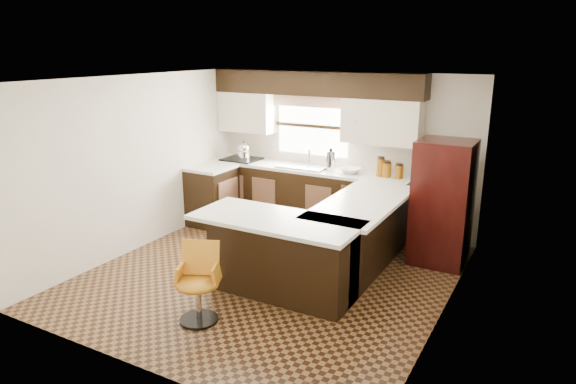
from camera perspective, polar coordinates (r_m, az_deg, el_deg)
The scene contains 30 objects.
floor at distance 6.49m, azimuth -2.06°, elevation -9.23°, with size 4.40×4.40×0.00m, color #49301A.
ceiling at distance 5.89m, azimuth -2.29°, elevation 12.42°, with size 4.40×4.40×0.00m, color silver.
wall_back at distance 8.00m, azimuth 5.99°, elevation 4.59°, with size 4.40×4.40×0.00m, color beige.
wall_front at distance 4.43m, azimuth -17.02°, elevation -5.35°, with size 4.40×4.40×0.00m, color beige.
wall_left at distance 7.36m, azimuth -16.36°, elevation 3.04°, with size 4.40×4.40×0.00m, color beige.
wall_right at distance 5.35m, azimuth 17.51°, elevation -1.76°, with size 4.40×4.40×0.00m, color beige.
base_cab_back at distance 8.10m, azimuth 2.07°, elevation -0.67°, with size 3.30×0.60×0.90m, color black.
base_cab_left at distance 8.26m, azimuth -8.38°, elevation -0.50°, with size 0.60×0.70×0.90m, color black.
counter_back at distance 7.97m, azimuth 2.11°, elevation 2.59°, with size 3.30×0.60×0.04m, color silver.
counter_left at distance 8.14m, azimuth -8.51°, elevation 2.70°, with size 0.60×0.70×0.04m, color silver.
soffit at distance 7.87m, azimuth 2.96°, elevation 11.97°, with size 3.40×0.35×0.36m, color black.
upper_cab_left at distance 8.52m, azimuth -4.57°, elevation 8.86°, with size 0.94×0.35×0.64m, color beige.
upper_cab_right at distance 7.51m, azimuth 10.39°, elevation 7.71°, with size 1.14×0.35×0.64m, color beige.
window_pane at distance 8.12m, azimuth 2.73°, elevation 7.34°, with size 1.20×0.02×0.90m, color white.
valance at distance 8.04m, azimuth 2.64°, elevation 10.05°, with size 1.30×0.06×0.18m, color #D19B93.
sink at distance 7.97m, azimuth 1.72°, elevation 2.86°, with size 0.75×0.45×0.03m, color #B2B2B7.
dishwasher at distance 7.47m, azimuth 7.94°, elevation -2.41°, with size 0.58×0.03×0.78m, color black.
cooktop at distance 8.54m, azimuth -5.17°, elevation 3.67°, with size 0.58×0.50×0.03m, color black.
peninsula_long at distance 6.47m, azimuth 7.66°, elevation -5.12°, with size 0.60×1.95×0.90m, color black.
peninsula_return at distance 5.86m, azimuth -0.70°, elevation -7.27°, with size 1.65×0.60×0.90m, color black.
counter_pen_long at distance 6.30m, azimuth 8.24°, elevation -1.18°, with size 0.84×1.95×0.04m, color silver.
counter_pen_return at distance 5.63m, azimuth -1.34°, elevation -3.12°, with size 1.89×0.84×0.04m, color silver.
refrigerator at distance 6.91m, azimuth 16.78°, elevation -1.14°, with size 0.70×0.67×1.63m, color black.
bar_chair at distance 5.40m, azimuth -10.06°, elevation -10.09°, with size 0.44×0.44×0.82m, color #C67A19, non-canonical shape.
kettle at distance 8.48m, azimuth -4.90°, elevation 4.68°, with size 0.21×0.21×0.29m, color silver, non-canonical shape.
percolator at distance 7.77m, azimuth 4.77°, elevation 3.51°, with size 0.15×0.15×0.30m, color silver.
mixing_bowl at distance 7.67m, azimuth 6.93°, elevation 2.41°, with size 0.31×0.31×0.08m, color white.
canister_large at distance 7.52m, azimuth 10.24°, elevation 2.69°, with size 0.12×0.12×0.25m, color #854D0C.
canister_med at distance 7.50m, azimuth 10.89°, elevation 2.43°, with size 0.13×0.13×0.20m, color #854D0C.
canister_small at distance 7.44m, azimuth 12.23°, elevation 2.19°, with size 0.12×0.12×0.19m, color #854D0C.
Camera 1 is at (3.04, -5.03, 2.75)m, focal length 32.00 mm.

